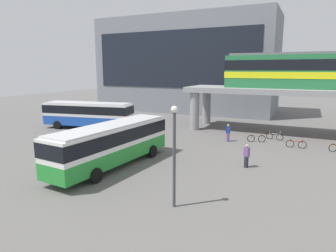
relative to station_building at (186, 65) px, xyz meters
The scene contains 12 objects.
ground_plane 23.42m from the station_building, 72.62° to the right, with size 120.00×120.00×0.00m, color #605E5B.
station_building is the anchor object (origin of this frame).
train 25.47m from the station_building, 32.98° to the right, with size 20.72×2.96×3.84m.
bus_main 33.17m from the station_building, 77.35° to the right, with size 3.45×11.21×3.22m.
bus_secondary 22.45m from the station_building, 101.15° to the right, with size 11.32×4.55×3.22m.
bicycle_red 28.84m from the station_building, 46.15° to the right, with size 1.79×0.11×1.04m.
bicycle_silver 25.66m from the station_building, 45.69° to the right, with size 1.76×0.44×1.04m.
bicycle_brown 25.96m from the station_building, 51.12° to the right, with size 1.72×0.61×1.04m.
pedestrian_waiting_near_stop 23.87m from the station_building, 76.54° to the right, with size 0.44×0.48×1.79m.
pedestrian_at_kerb 25.15m from the station_building, 57.57° to the right, with size 0.43×0.32×1.77m.
pedestrian_walking_across 32.88m from the station_building, 59.70° to the right, with size 0.48×0.42×1.76m.
lamp_post 38.80m from the station_building, 68.65° to the right, with size 0.36×0.36×5.39m.
Camera 1 is at (13.48, -18.19, 7.17)m, focal length 31.65 mm.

